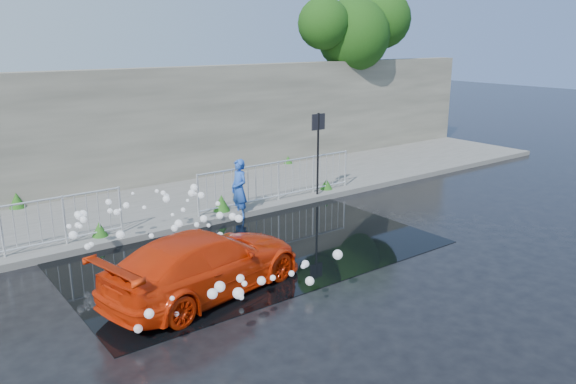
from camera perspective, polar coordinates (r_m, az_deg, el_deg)
name	(u,v)px	position (r m, az deg, el deg)	size (l,w,h in m)	color
ground	(256,269)	(11.49, -3.24, -7.77)	(90.00, 90.00, 0.00)	black
pavement	(153,207)	(15.64, -13.51, -1.52)	(30.00, 4.00, 0.15)	#5B5B56
curb	(188,226)	(13.90, -10.17, -3.45)	(30.00, 0.25, 0.16)	#5B5B56
retaining_wall	(118,130)	(17.24, -16.88, 6.04)	(30.00, 0.60, 3.50)	#575449
puddle	(250,249)	(12.52, -3.89, -5.75)	(8.00, 5.00, 0.01)	black
sign_post	(318,141)	(15.82, 3.07, 5.24)	(0.45, 0.06, 2.50)	black
tree	(357,29)	(22.46, 7.04, 16.10)	(5.10, 2.79, 6.35)	#332114
railing_left	(1,230)	(12.87, -27.12, -3.45)	(5.05, 0.05, 1.10)	silver
railing_right	(278,179)	(15.50, -0.98, 1.31)	(5.05, 0.05, 1.10)	silver
weeds	(149,204)	(15.01, -13.98, -1.23)	(12.17, 3.93, 0.43)	#134A16
water_spray	(181,232)	(11.44, -10.80, -4.05)	(3.69, 5.52, 1.11)	white
red_car	(205,263)	(10.35, -8.41, -7.15)	(1.62, 3.99, 1.16)	red
person	(239,189)	(14.40, -4.99, 0.30)	(0.56, 0.37, 1.55)	blue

